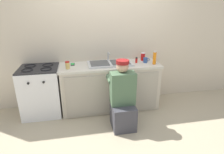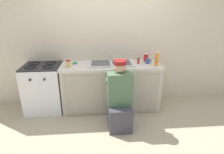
% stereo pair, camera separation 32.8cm
% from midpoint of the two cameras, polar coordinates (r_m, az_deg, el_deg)
% --- Properties ---
extents(ground_plane, '(12.00, 12.00, 0.00)m').
position_cam_midpoint_polar(ground_plane, '(3.50, -2.42, -11.27)').
color(ground_plane, tan).
extents(back_wall, '(6.00, 0.10, 2.50)m').
position_cam_midpoint_polar(back_wall, '(3.67, -4.28, 11.16)').
color(back_wall, beige).
rests_on(back_wall, ground_plane).
extents(counter_cabinet, '(1.78, 0.62, 0.82)m').
position_cam_midpoint_polar(counter_cabinet, '(3.56, -3.22, -3.20)').
color(counter_cabinet, beige).
rests_on(counter_cabinet, ground_plane).
extents(countertop, '(1.82, 0.62, 0.04)m').
position_cam_midpoint_polar(countertop, '(3.42, -3.39, 3.49)').
color(countertop, beige).
rests_on(countertop, counter_cabinet).
extents(sink_double_basin, '(0.80, 0.44, 0.19)m').
position_cam_midpoint_polar(sink_double_basin, '(3.41, -3.41, 4.14)').
color(sink_double_basin, silver).
rests_on(sink_double_basin, countertop).
extents(stove_range, '(0.66, 0.62, 0.89)m').
position_cam_midpoint_polar(stove_range, '(3.63, -23.19, -3.98)').
color(stove_range, white).
rests_on(stove_range, ground_plane).
extents(plumber_person, '(0.42, 0.61, 1.10)m').
position_cam_midpoint_polar(plumber_person, '(2.97, 0.12, -7.25)').
color(plumber_person, '#3F3F47').
rests_on(plumber_person, ground_plane).
extents(coffee_mug, '(0.13, 0.08, 0.09)m').
position_cam_midpoint_polar(coffee_mug, '(3.55, 7.58, 5.11)').
color(coffee_mug, '#335699').
rests_on(coffee_mug, countertop).
extents(soap_bottle_orange, '(0.06, 0.06, 0.25)m').
position_cam_midpoint_polar(soap_bottle_orange, '(3.44, 10.18, 5.63)').
color(soap_bottle_orange, orange).
rests_on(soap_bottle_orange, countertop).
extents(condiment_jar, '(0.07, 0.07, 0.13)m').
position_cam_midpoint_polar(condiment_jar, '(3.28, -16.23, 3.46)').
color(condiment_jar, '#DBB760').
rests_on(condiment_jar, countertop).
extents(spice_bottle_red, '(0.04, 0.04, 0.10)m').
position_cam_midpoint_polar(spice_bottle_red, '(3.51, 4.81, 5.11)').
color(spice_bottle_red, red).
rests_on(spice_bottle_red, countertop).
extents(soda_cup_red, '(0.08, 0.08, 0.15)m').
position_cam_midpoint_polar(soda_cup_red, '(3.68, 6.89, 6.16)').
color(soda_cup_red, red).
rests_on(soda_cup_red, countertop).
extents(cell_phone, '(0.07, 0.14, 0.01)m').
position_cam_midpoint_polar(cell_phone, '(3.51, -14.54, 3.76)').
color(cell_phone, black).
rests_on(cell_phone, countertop).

